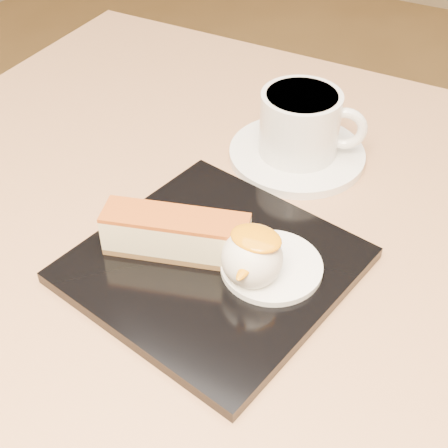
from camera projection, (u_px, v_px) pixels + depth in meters
The scene contains 9 objects.
table at pixel (205, 340), 0.70m from camera, with size 0.80×0.80×0.72m.
dessert_plate at pixel (214, 265), 0.56m from camera, with size 0.22×0.22×0.01m, color black.
cheesecake at pixel (176, 234), 0.55m from camera, with size 0.13×0.07×0.04m.
cream_smear at pixel (271, 266), 0.55m from camera, with size 0.09×0.09×0.01m, color white.
ice_cream_scoop at pixel (252, 258), 0.52m from camera, with size 0.05×0.05×0.05m, color white.
mango_sauce at pixel (256, 238), 0.51m from camera, with size 0.04×0.03×0.01m, color orange.
mint_sprig at pixel (254, 236), 0.57m from camera, with size 0.03×0.02×0.00m.
saucer at pixel (297, 154), 0.69m from camera, with size 0.15×0.15×0.01m, color white.
coffee_cup at pixel (302, 123), 0.66m from camera, with size 0.11×0.09×0.07m.
Camera 1 is at (0.23, -0.38, 1.13)m, focal length 50.00 mm.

